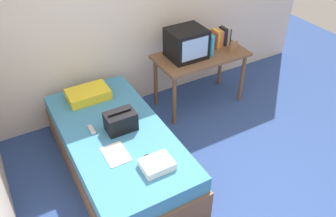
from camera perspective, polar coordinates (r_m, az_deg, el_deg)
The scene contains 14 objects.
ground_plane at distance 3.65m, azimuth 10.36°, elevation -13.40°, with size 8.00×8.00×0.00m, color #2D4784.
wall_back at distance 4.30m, azimuth -4.81°, elevation 16.79°, with size 5.20×0.10×2.60m, color beige.
bed at distance 3.67m, azimuth -8.21°, elevation -6.93°, with size 1.00×2.00×0.51m.
desk at distance 4.41m, azimuth 5.39°, elevation 7.87°, with size 1.16×0.60×0.73m.
tv at distance 4.21m, azimuth 3.05°, elevation 10.69°, with size 0.44×0.39×0.36m.
water_bottle at distance 4.29m, azimuth 7.20°, elevation 10.16°, with size 0.06×0.06×0.26m, color #3399DB.
book_row at distance 4.55m, azimuth 8.15°, elevation 11.46°, with size 0.33×0.17×0.24m.
picture_frame at distance 4.45m, azimuth 10.78°, elevation 9.99°, with size 0.11×0.02×0.14m, color olive.
pillow at distance 3.99m, azimuth -13.04°, elevation 2.32°, with size 0.46×0.30×0.11m, color yellow.
handbag at distance 3.46m, azimuth -7.83°, elevation -2.09°, with size 0.30×0.20×0.23m.
magazine at distance 3.26m, azimuth -8.62°, elevation -7.46°, with size 0.21×0.29×0.01m, color white.
remote_dark at distance 3.16m, azimuth -2.98°, elevation -8.60°, with size 0.04×0.16×0.02m, color black.
remote_silver at distance 3.55m, azimuth -12.51°, elevation -3.44°, with size 0.04×0.14×0.02m, color #B7B7BC.
folded_towel at distance 3.09m, azimuth -1.83°, elevation -9.23°, with size 0.28×0.22×0.07m, color white.
Camera 1 is at (-1.67, -1.67, 2.78)m, focal length 36.92 mm.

